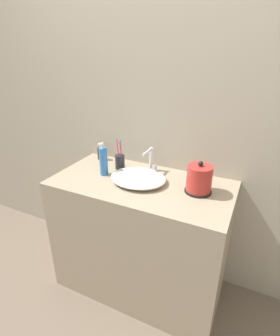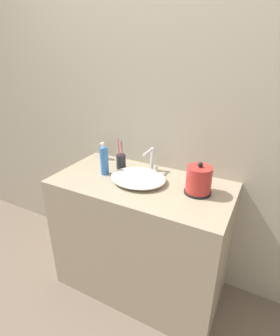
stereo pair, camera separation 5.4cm
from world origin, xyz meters
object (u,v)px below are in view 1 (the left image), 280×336
Objects in this scene: lotion_bottle at (103,161)px; shampoo_bottle at (100,153)px; faucet at (151,158)px; electric_kettle at (199,180)px; toothbrush_cup at (120,161)px.

shampoo_bottle is (-0.18, 0.22, -0.05)m from lotion_bottle.
lotion_bottle reaches higher than faucet.
shampoo_bottle is (-0.44, 0.03, -0.04)m from faucet.
electric_kettle is at bearing -12.57° from shampoo_bottle.
toothbrush_cup reaches higher than faucet.
faucet is 0.75× the size of toothbrush_cup.
lotion_bottle is (-0.05, -0.13, 0.04)m from toothbrush_cup.
faucet is 1.26× the size of shampoo_bottle.
faucet is at bearing -4.06° from shampoo_bottle.
lotion_bottle is (-0.26, -0.19, 0.00)m from faucet.
toothbrush_cup is at bearing 69.99° from lotion_bottle.
faucet is 0.41m from electric_kettle.
faucet is 0.22m from toothbrush_cup.
electric_kettle is 0.64m from lotion_bottle.
toothbrush_cup is at bearing -164.86° from faucet.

